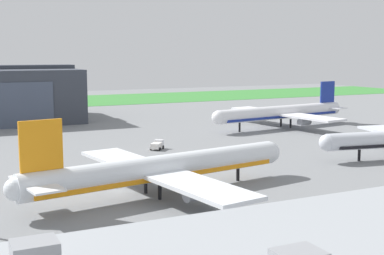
{
  "coord_description": "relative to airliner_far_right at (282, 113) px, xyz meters",
  "views": [
    {
      "loc": [
        -24.4,
        -75.61,
        21.12
      ],
      "look_at": [
        22.22,
        20.98,
        5.95
      ],
      "focal_mm": 48.84,
      "sensor_mm": 36.0,
      "label": 1
    }
  ],
  "objects": [
    {
      "name": "airliner_far_right",
      "position": [
        0.0,
        0.0,
        0.0
      ],
      "size": [
        47.98,
        40.41,
        12.79
      ],
      "color": "white",
      "rests_on": "ground_plane"
    },
    {
      "name": "grass_field_strip",
      "position": [
        -63.72,
        111.79,
        -4.28
      ],
      "size": [
        440.0,
        56.0,
        0.08
      ],
      "primitive_type": "cube",
      "color": "#3A8538",
      "rests_on": "ground_plane"
    },
    {
      "name": "airliner_near_left",
      "position": [
        -58.84,
        -51.97,
        -0.36
      ],
      "size": [
        46.5,
        41.05,
        12.73
      ],
      "color": "silver",
      "rests_on": "ground_plane"
    },
    {
      "name": "stair_truck",
      "position": [
        -45.37,
        -16.7,
        -3.31
      ],
      "size": [
        4.01,
        4.22,
        2.01
      ],
      "color": "silver",
      "rests_on": "ground_plane"
    },
    {
      "name": "ground_plane",
      "position": [
        -63.72,
        -47.48,
        -4.32
      ],
      "size": [
        440.0,
        440.0,
        0.0
      ],
      "primitive_type": "plane",
      "color": "slate"
    }
  ]
}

